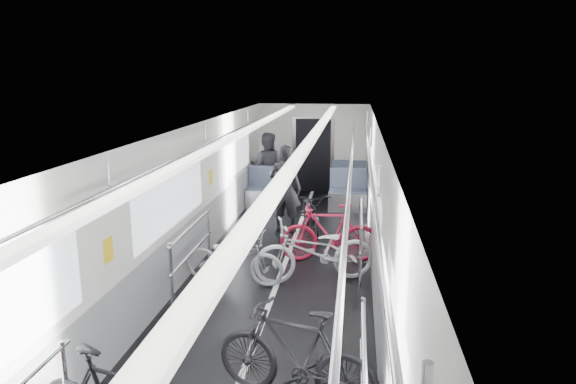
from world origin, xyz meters
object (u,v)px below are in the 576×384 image
bike_left_far (234,258)px  person_seated (267,167)px  bike_right_mid (315,251)px  bike_right_far (329,233)px  bike_aisle (311,212)px  person_standing (285,189)px  bike_right_near (295,355)px

bike_left_far → person_seated: size_ratio=0.90×
bike_right_mid → person_seated: person_seated is taller
bike_right_mid → bike_right_far: bike_right_far is taller
bike_aisle → person_standing: 0.72m
bike_right_near → person_seated: size_ratio=0.97×
person_standing → person_seated: (-0.81, 2.49, -0.02)m
bike_left_far → bike_aisle: size_ratio=0.92×
bike_right_far → person_standing: size_ratio=0.95×
bike_right_near → bike_aisle: bearing=-160.4°
person_seated → person_standing: bearing=109.6°
bike_left_far → bike_aisle: bike_aisle is taller
bike_right_near → person_seated: person_seated is taller
bike_right_far → bike_aisle: bearing=-168.5°
bike_right_near → bike_right_mid: bearing=-162.8°
bike_right_mid → person_standing: person_standing is taller
bike_left_far → bike_aisle: bearing=-14.2°
bike_right_near → bike_right_mid: (-0.05, 3.06, -0.01)m
bike_left_far → bike_right_far: size_ratio=0.92×
bike_right_mid → person_seated: bearing=179.2°
person_standing → bike_right_far: bearing=125.3°
person_standing → bike_right_mid: bearing=111.7°
person_standing → bike_right_near: bearing=102.6°
bike_right_near → person_standing: bearing=-154.9°
bike_left_far → bike_right_mid: (1.24, 0.22, 0.09)m
bike_aisle → bike_left_far: bearing=-124.6°
bike_right_mid → bike_aisle: (-0.27, 2.44, -0.05)m
bike_right_near → person_seated: bearing=-152.0°
bike_right_far → person_seated: 4.51m
bike_right_near → bike_right_mid: bike_right_near is taller
bike_left_far → person_standing: person_standing is taller
bike_left_far → bike_right_far: bike_right_far is taller
bike_right_near → bike_right_far: bike_right_far is taller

